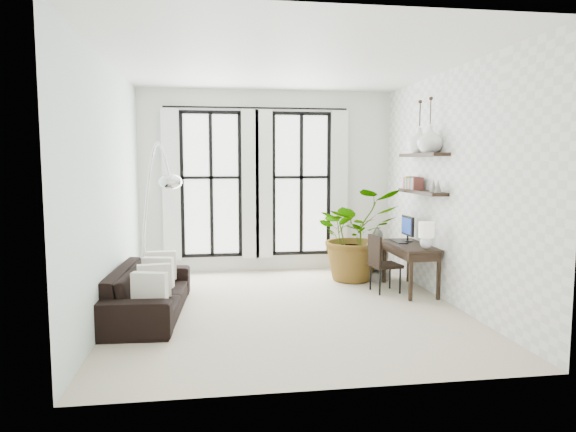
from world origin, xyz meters
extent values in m
plane|color=beige|center=(0.00, 0.00, 0.00)|extent=(5.00, 5.00, 0.00)
plane|color=white|center=(0.00, 0.00, 3.20)|extent=(5.00, 5.00, 0.00)
plane|color=silver|center=(-2.25, 0.00, 1.60)|extent=(0.00, 5.00, 5.00)
plane|color=white|center=(2.25, 0.00, 1.60)|extent=(0.00, 5.00, 5.00)
plane|color=white|center=(0.00, 2.50, 1.60)|extent=(4.50, 0.00, 4.50)
cube|color=white|center=(-1.00, 2.47, 1.55)|extent=(1.00, 0.02, 2.50)
cube|color=white|center=(-1.68, 2.37, 1.55)|extent=(0.30, 0.04, 2.60)
cube|color=white|center=(-0.32, 2.37, 1.55)|extent=(0.30, 0.04, 2.60)
cube|color=white|center=(0.60, 2.47, 1.55)|extent=(1.00, 0.02, 2.50)
cube|color=white|center=(-0.08, 2.37, 1.55)|extent=(0.30, 0.04, 2.60)
cube|color=white|center=(1.28, 2.37, 1.55)|extent=(0.30, 0.04, 2.60)
cylinder|color=black|center=(-0.20, 2.38, 2.88)|extent=(3.20, 0.03, 0.03)
cube|color=black|center=(2.11, 0.64, 1.50)|extent=(0.25, 1.30, 0.05)
cube|color=black|center=(2.11, 0.64, 2.05)|extent=(0.25, 1.30, 0.05)
cube|color=#D23C34|center=(2.11, 1.19, 1.61)|extent=(0.16, 0.04, 0.18)
cube|color=blue|center=(2.11, 1.14, 1.61)|extent=(0.16, 0.04, 0.18)
cube|color=gold|center=(2.11, 1.10, 1.61)|extent=(0.16, 0.04, 0.18)
cube|color=green|center=(2.11, 1.05, 1.61)|extent=(0.16, 0.04, 0.18)
cube|color=#A756CA|center=(2.11, 1.01, 1.61)|extent=(0.16, 0.04, 0.18)
cube|color=orange|center=(2.11, 0.96, 1.61)|extent=(0.16, 0.03, 0.18)
cube|color=#545454|center=(2.11, 0.92, 1.61)|extent=(0.16, 0.03, 0.18)
cube|color=teal|center=(2.11, 0.87, 1.61)|extent=(0.16, 0.03, 0.18)
cube|color=tan|center=(2.11, 0.83, 1.61)|extent=(0.16, 0.03, 0.18)
cube|color=brown|center=(2.11, 0.78, 1.61)|extent=(0.16, 0.03, 0.18)
cone|color=gray|center=(2.11, 0.24, 1.61)|extent=(0.10, 0.10, 0.18)
cone|color=gray|center=(2.11, 0.09, 1.61)|extent=(0.10, 0.10, 0.18)
imported|color=black|center=(-1.80, -0.05, 0.31)|extent=(0.95, 2.17, 0.62)
cube|color=silver|center=(-1.70, -0.75, 0.50)|extent=(0.40, 0.12, 0.40)
cube|color=silver|center=(-1.70, -0.28, 0.50)|extent=(0.40, 0.12, 0.40)
cube|color=silver|center=(-1.70, 0.18, 0.50)|extent=(0.40, 0.12, 0.40)
cube|color=silver|center=(-1.70, 0.65, 0.50)|extent=(0.40, 0.12, 0.40)
imported|color=#2D7228|center=(1.35, 1.50, 0.77)|extent=(1.50, 1.34, 1.53)
cube|color=black|center=(1.95, 0.64, 0.70)|extent=(0.51, 1.21, 0.04)
cube|color=black|center=(1.93, 0.64, 0.62)|extent=(0.47, 1.16, 0.11)
cube|color=black|center=(1.74, 0.08, 0.34)|extent=(0.05, 0.05, 0.67)
cube|color=black|center=(2.16, 0.08, 0.34)|extent=(0.05, 0.05, 0.67)
cube|color=black|center=(1.74, 1.20, 0.34)|extent=(0.05, 0.05, 0.67)
cube|color=black|center=(2.16, 1.20, 0.34)|extent=(0.05, 0.05, 0.67)
cube|color=black|center=(2.00, 0.87, 0.97)|extent=(0.04, 0.42, 0.30)
cube|color=navy|center=(1.97, 0.87, 0.97)|extent=(0.00, 0.36, 0.24)
cube|color=black|center=(1.86, 0.87, 0.73)|extent=(0.15, 0.40, 0.02)
sphere|color=silver|center=(2.00, 0.17, 0.81)|extent=(0.18, 0.18, 0.18)
cylinder|color=white|center=(2.00, 0.17, 1.00)|extent=(0.22, 0.22, 0.22)
cube|color=black|center=(1.57, 0.64, 0.41)|extent=(0.46, 0.46, 0.05)
cube|color=black|center=(1.39, 0.62, 0.63)|extent=(0.09, 0.41, 0.45)
cylinder|color=black|center=(1.41, 0.48, 0.19)|extent=(0.03, 0.03, 0.38)
cylinder|color=black|center=(1.73, 0.48, 0.19)|extent=(0.03, 0.03, 0.38)
cylinder|color=black|center=(1.41, 0.81, 0.19)|extent=(0.03, 0.03, 0.38)
cylinder|color=black|center=(1.73, 0.81, 0.19)|extent=(0.03, 0.03, 0.38)
cylinder|color=silver|center=(-1.90, 0.39, 0.05)|extent=(0.33, 0.33, 0.09)
cylinder|color=silver|center=(-1.90, 0.39, 0.50)|extent=(0.03, 0.03, 0.92)
ellipsoid|color=silver|center=(-1.50, 0.00, 1.70)|extent=(0.29, 0.29, 0.19)
cylinder|color=gray|center=(1.69, 1.49, 0.07)|extent=(0.47, 0.47, 0.14)
ellipsoid|color=gray|center=(1.69, 1.49, 0.40)|extent=(0.43, 0.43, 0.52)
sphere|color=gray|center=(1.69, 1.49, 0.74)|extent=(0.24, 0.24, 0.24)
imported|color=white|center=(2.11, 0.39, 2.27)|extent=(0.37, 0.37, 0.38)
imported|color=white|center=(2.11, 0.79, 2.27)|extent=(0.37, 0.37, 0.38)
camera|label=1|loc=(-0.97, -6.62, 1.94)|focal=32.00mm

